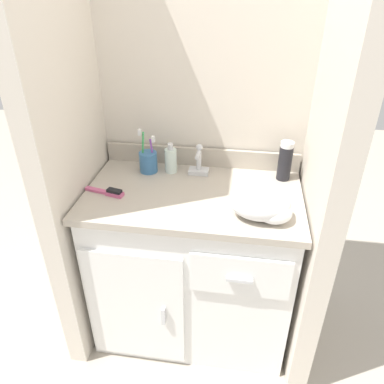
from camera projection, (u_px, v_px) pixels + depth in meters
ground_plane at (193, 322)px, 1.97m from camera, size 6.00×6.00×0.00m
wall_back at (204, 98)px, 1.67m from camera, size 1.08×0.08×2.20m
wall_left at (67, 116)px, 1.47m from camera, size 0.08×0.61×2.20m
wall_right at (332, 131)px, 1.34m from camera, size 0.08×0.61×2.20m
vanity at (192, 262)px, 1.75m from camera, size 0.90×0.55×0.79m
backsplash at (201, 157)px, 1.75m from camera, size 0.90×0.02×0.09m
sink_faucet at (199, 164)px, 1.68m from camera, size 0.09×0.09×0.14m
toothbrush_cup at (148, 161)px, 1.70m from camera, size 0.08×0.08×0.21m
soap_dispenser at (171, 160)px, 1.69m from camera, size 0.05×0.06×0.14m
shaving_cream_can at (285, 161)px, 1.62m from camera, size 0.06×0.06×0.18m
hairbrush at (109, 192)px, 1.54m from camera, size 0.18×0.07×0.03m
hand_towel at (263, 206)px, 1.38m from camera, size 0.23×0.16×0.11m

